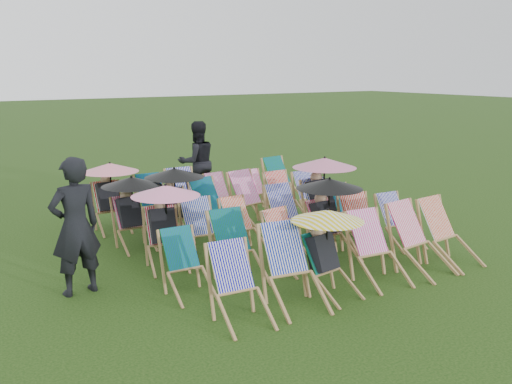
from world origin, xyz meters
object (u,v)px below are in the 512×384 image
deckchair_0 (240,286)px  person_left (75,226)px  deckchair_29 (285,182)px  deckchair_5 (451,233)px  person_rear (197,162)px

deckchair_0 → person_left: bearing=129.9°
deckchair_29 → deckchair_0: bearing=-138.1°
deckchair_0 → deckchair_29: bearing=54.3°
deckchair_5 → person_left: person_left is taller
person_left → deckchair_29: bearing=-160.3°
deckchair_5 → person_rear: size_ratio=0.54×
deckchair_29 → deckchair_5: bearing=-99.3°
person_rear → deckchair_0: bearing=72.2°
deckchair_0 → person_left: size_ratio=0.49×
deckchair_0 → person_left: person_left is taller
deckchair_0 → deckchair_5: (3.82, 0.06, 0.04)m
person_rear → deckchair_5: bearing=107.9°
person_left → person_rear: 5.49m
deckchair_5 → deckchair_29: bearing=83.2°
person_left → deckchair_5: bearing=152.8°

